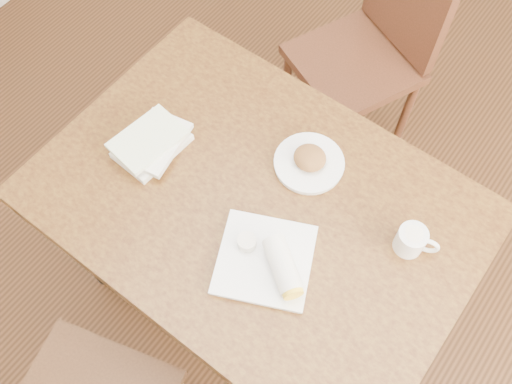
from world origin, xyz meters
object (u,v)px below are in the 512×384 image
Objects in this scene: chair_far at (375,42)px; coffee_mug at (412,240)px; table at (256,213)px; plate_burrito at (270,262)px; plate_scone at (309,161)px; book_stack at (152,143)px.

chair_far reaches higher than coffee_mug.
coffee_mug reaches higher than table.
plate_scone is at bearing 106.44° from plate_burrito.
table is at bearing -161.74° from coffee_mug.
table is 0.22m from plate_scone.
book_stack is at bearing -166.74° from coffee_mug.
plate_burrito reaches higher than plate_scone.
coffee_mug reaches higher than plate_scone.
book_stack is (-0.76, -0.18, -0.01)m from coffee_mug.
chair_far is 4.06× the size of book_stack.
chair_far is 0.95m from coffee_mug.
coffee_mug is at bearing 18.26° from table.
plate_scone reaches higher than table.
chair_far is 8.28× the size of coffee_mug.
plate_burrito is at bearing -75.80° from chair_far.
coffee_mug is 0.38m from plate_burrito.
plate_burrito is (0.09, -0.32, 0.00)m from plate_scone.
plate_scone is 1.77× the size of coffee_mug.
table is 0.45m from coffee_mug.
table is at bearing 137.79° from plate_burrito.
coffee_mug is (0.41, 0.14, 0.12)m from table.
table is 0.91m from chair_far.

